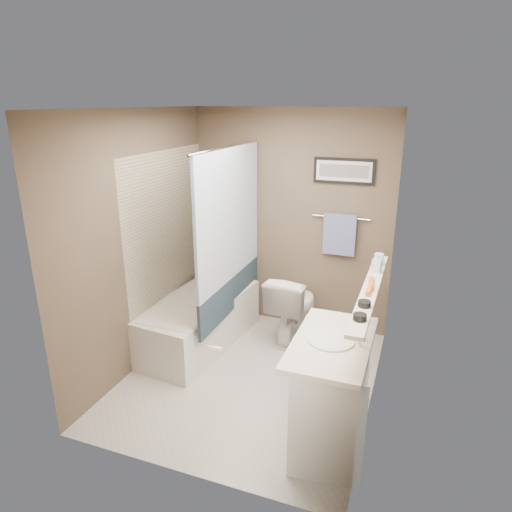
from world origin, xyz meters
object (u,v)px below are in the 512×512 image
(hair_brush_back, at_px, (371,283))
(toilet, at_px, (293,306))
(candle_bowl_far, at_px, (364,304))
(candle_bowl_near, at_px, (360,317))
(bathtub, at_px, (198,321))
(hair_brush_front, at_px, (370,289))
(soap_bottle, at_px, (377,263))
(vanity, at_px, (330,394))
(glass_jar, at_px, (379,259))

(hair_brush_back, bearing_deg, toilet, 131.99)
(candle_bowl_far, bearing_deg, candle_bowl_near, -90.00)
(bathtub, relative_size, hair_brush_front, 6.82)
(toilet, distance_m, soap_bottle, 1.36)
(bathtub, xyz_separation_m, candle_bowl_far, (1.79, -0.91, 0.89))
(hair_brush_front, bearing_deg, vanity, -119.14)
(hair_brush_back, height_order, soap_bottle, soap_bottle)
(candle_bowl_near, height_order, candle_bowl_far, same)
(candle_bowl_near, relative_size, glass_jar, 0.90)
(candle_bowl_near, height_order, glass_jar, glass_jar)
(candle_bowl_far, bearing_deg, vanity, -163.47)
(vanity, distance_m, glass_jar, 1.23)
(toilet, bearing_deg, soap_bottle, 148.33)
(toilet, relative_size, soap_bottle, 4.66)
(candle_bowl_near, bearing_deg, soap_bottle, 90.00)
(toilet, bearing_deg, hair_brush_back, 136.86)
(toilet, relative_size, candle_bowl_near, 8.32)
(glass_jar, bearing_deg, candle_bowl_far, -90.00)
(glass_jar, bearing_deg, toilet, 151.87)
(hair_brush_back, bearing_deg, candle_bowl_far, -90.00)
(hair_brush_back, bearing_deg, bathtub, 163.77)
(toilet, distance_m, glass_jar, 1.27)
(bathtub, relative_size, vanity, 1.67)
(candle_bowl_far, height_order, glass_jar, glass_jar)
(hair_brush_front, xyz_separation_m, glass_jar, (0.00, 0.62, 0.03))
(toilet, xyz_separation_m, hair_brush_back, (0.87, -0.97, 0.76))
(candle_bowl_far, xyz_separation_m, hair_brush_back, (0.00, 0.39, 0.00))
(candle_bowl_near, xyz_separation_m, candle_bowl_far, (0.00, 0.22, 0.00))
(bathtub, xyz_separation_m, hair_brush_front, (1.79, -0.63, 0.89))
(candle_bowl_near, distance_m, candle_bowl_far, 0.22)
(vanity, height_order, candle_bowl_near, candle_bowl_near)
(vanity, xyz_separation_m, candle_bowl_far, (0.19, 0.05, 0.73))
(candle_bowl_far, relative_size, hair_brush_back, 0.41)
(hair_brush_front, distance_m, hair_brush_back, 0.11)
(bathtub, bearing_deg, soap_bottle, -0.42)
(hair_brush_back, relative_size, glass_jar, 2.20)
(toilet, bearing_deg, glass_jar, 156.74)
(glass_jar, bearing_deg, vanity, -101.02)
(vanity, height_order, hair_brush_back, hair_brush_back)
(bathtub, xyz_separation_m, glass_jar, (1.79, -0.02, 0.92))
(candle_bowl_far, xyz_separation_m, glass_jar, (0.00, 0.89, 0.03))
(candle_bowl_near, bearing_deg, candle_bowl_far, 90.00)
(candle_bowl_near, height_order, hair_brush_back, hair_brush_back)
(bathtub, relative_size, hair_brush_back, 6.82)
(candle_bowl_far, height_order, soap_bottle, soap_bottle)
(candle_bowl_near, height_order, hair_brush_front, hair_brush_front)
(glass_jar, bearing_deg, hair_brush_front, -90.00)
(hair_brush_front, bearing_deg, candle_bowl_near, -90.00)
(candle_bowl_near, xyz_separation_m, hair_brush_back, (0.00, 0.61, 0.00))
(candle_bowl_far, relative_size, hair_brush_front, 0.41)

